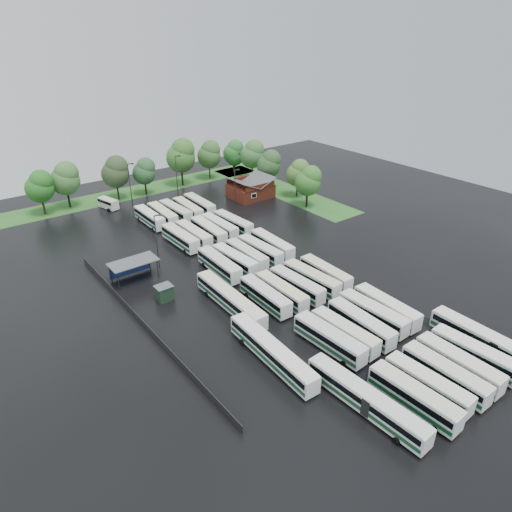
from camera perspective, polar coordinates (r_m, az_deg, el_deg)
ground at (r=74.40m, az=4.45°, el=-5.51°), size 160.00×160.00×0.00m
brick_building at (r=117.31m, az=-0.68°, el=8.22°), size 10.07×8.60×5.39m
wash_shed at (r=81.48m, az=-15.17°, el=-0.92°), size 8.20×4.20×3.58m
utility_hut at (r=75.01m, az=-11.40°, el=-4.53°), size 2.70×2.20×2.62m
grass_strip_north at (r=125.91m, az=-14.98°, el=7.74°), size 80.00×10.00×0.01m
grass_strip_east at (r=123.88m, az=3.05°, el=8.32°), size 10.00×50.00×0.01m
west_fence at (r=69.90m, az=-13.98°, el=-8.16°), size 0.10×50.00×1.20m
bus_r0c0 at (r=57.86m, az=19.13°, el=-16.28°), size 2.73×11.33×3.14m
bus_r0c1 at (r=60.07m, az=20.66°, el=-14.79°), size 2.68×10.88×3.01m
bus_r0c2 at (r=62.20m, az=22.57°, el=-13.47°), size 2.45×11.21×3.12m
bus_r0c3 at (r=64.37m, az=23.99°, el=-12.24°), size 2.58×11.30×3.14m
bus_r0c4 at (r=66.97m, az=25.56°, el=-10.94°), size 2.90×11.25×3.10m
bus_r1c0 at (r=63.81m, az=9.17°, el=-10.19°), size 2.89×11.44×3.16m
bus_r1c1 at (r=65.50m, az=11.00°, el=-9.34°), size 2.60×10.91×3.02m
bus_r1c2 at (r=67.59m, az=12.98°, el=-8.22°), size 2.87×11.34×3.13m
bus_r1c3 at (r=70.12m, az=14.40°, el=-6.96°), size 2.75×11.40×3.16m
bus_r1c4 at (r=72.05m, az=16.00°, el=-6.19°), size 2.87×11.37×3.14m
bus_r2c0 at (r=72.11m, az=1.15°, el=-5.01°), size 2.68×10.99×3.04m
bus_r2c1 at (r=73.37m, az=3.18°, el=-4.43°), size 2.44×10.94×3.04m
bus_r2c2 at (r=75.28m, az=5.13°, el=-3.62°), size 2.75×10.97×3.03m
bus_r2c3 at (r=77.16m, az=6.96°, el=-2.84°), size 2.96×11.36×3.13m
bus_r2c4 at (r=79.35m, az=8.69°, el=-2.12°), size 2.64×10.89×3.01m
bus_r3c0 at (r=81.18m, az=-4.62°, el=-1.08°), size 2.80×11.47×3.17m
bus_r3c1 at (r=82.77m, az=-2.70°, el=-0.48°), size 2.85×11.06×3.05m
bus_r3c2 at (r=84.57m, az=-1.19°, el=0.17°), size 2.46×10.82×3.00m
bus_r3c3 at (r=86.15m, az=0.51°, el=0.74°), size 2.74×11.10×3.07m
bus_r3c4 at (r=88.29m, az=2.02°, el=1.45°), size 2.90×11.41×3.15m
bus_r4c0 at (r=92.27m, az=-9.44°, el=2.25°), size 2.54×11.28×3.13m
bus_r4c1 at (r=93.39m, az=-7.81°, el=2.69°), size 2.41×11.18×3.11m
bus_r4c2 at (r=94.75m, az=-5.95°, el=3.18°), size 2.90×11.42×3.15m
bus_r4c3 at (r=96.58m, az=-4.61°, el=3.70°), size 2.39×11.05×3.07m
bus_r4c4 at (r=98.05m, az=-2.89°, el=4.14°), size 2.88×11.26×3.11m
bus_r5c0 at (r=103.50m, az=-13.16°, el=4.71°), size 2.38×11.04×3.07m
bus_r5c1 at (r=104.58m, az=-11.60°, el=5.12°), size 2.72×11.19×3.09m
bus_r5c2 at (r=105.85m, az=-10.03°, el=5.53°), size 2.76×11.14×3.08m
bus_r5c3 at (r=106.92m, az=-8.50°, el=5.87°), size 2.83×11.06×3.05m
bus_r5c4 at (r=108.91m, az=-7.07°, el=6.39°), size 2.72×11.30×3.13m
artic_bus_west_a at (r=56.12m, az=13.55°, el=-17.05°), size 2.94×16.26×3.00m
artic_bus_west_b at (r=71.26m, az=-3.24°, el=-5.45°), size 2.81×16.66×3.08m
artic_bus_west_c at (r=60.96m, az=2.01°, el=-11.89°), size 3.15×16.64×3.07m
artic_bus_east at (r=69.65m, az=27.30°, el=-9.76°), size 2.69×16.95×3.14m
minibus at (r=115.65m, az=-17.99°, el=6.31°), size 3.41×5.99×2.47m
tree_north_0 at (r=115.82m, az=-25.38°, el=7.89°), size 6.38×6.38×10.57m
tree_north_1 at (r=117.87m, az=-22.70°, el=8.97°), size 6.84×6.84×11.32m
tree_north_2 at (r=119.37m, az=-17.12°, el=10.07°), size 6.79×6.79×11.24m
tree_north_3 at (r=121.47m, az=-13.75°, el=10.28°), size 5.85×5.85×9.69m
tree_north_4 at (r=126.38m, az=-9.30°, el=12.31°), size 7.76×7.76×12.86m
tree_north_5 at (r=131.51m, az=-5.83°, el=12.56°), size 6.61×6.61×10.96m
tree_north_6 at (r=135.98m, az=-2.65°, el=12.43°), size 5.06×5.06×8.38m
tree_east_0 at (r=110.20m, az=6.62°, el=9.35°), size 6.18×6.18×10.24m
tree_east_1 at (r=117.09m, az=5.32°, el=10.33°), size 5.89×5.89×9.75m
tree_east_2 at (r=123.00m, az=1.71°, el=11.47°), size 6.27×6.27×10.39m
tree_east_3 at (r=130.51m, az=-0.39°, el=12.65°), size 6.77×6.77×11.21m
tree_east_4 at (r=136.29m, az=-2.77°, el=12.89°), size 5.99×5.99×9.92m
lamp_post_ne at (r=109.55m, az=-2.58°, el=8.76°), size 1.44×0.28×9.36m
lamp_post_nw at (r=83.00m, az=-12.27°, el=2.24°), size 1.57×0.31×10.21m
lamp_post_back_w at (r=112.57m, az=-15.43°, el=8.82°), size 1.69×0.33×10.96m
lamp_post_back_e at (r=117.79m, az=-9.86°, el=10.12°), size 1.65×0.32×10.70m
puddle_0 at (r=62.63m, az=14.75°, el=-13.74°), size 6.35×6.35×0.01m
puddle_1 at (r=70.48m, az=23.93°, el=-10.23°), size 4.25×4.25×0.01m
puddle_2 at (r=73.89m, az=-0.61°, el=-5.66°), size 7.04×7.04×0.01m
puddle_3 at (r=76.26m, az=6.35°, el=-4.71°), size 4.08×4.08×0.01m
puddle_4 at (r=73.79m, az=20.38°, el=-7.68°), size 2.32×2.32×0.01m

